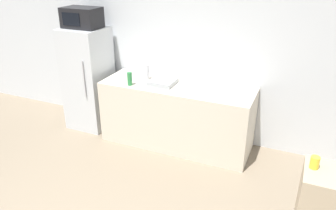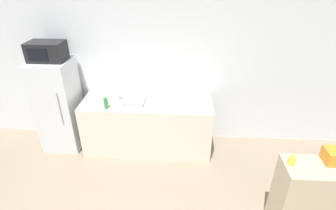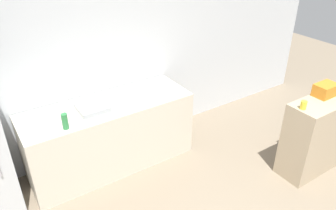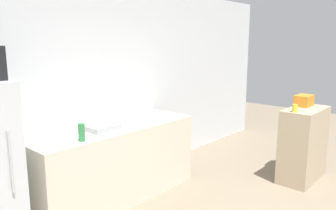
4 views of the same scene
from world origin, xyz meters
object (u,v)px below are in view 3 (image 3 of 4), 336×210
at_px(basket, 326,90).
at_px(jar, 303,105).
at_px(bottle_short, 65,121).
at_px(bottle_tall, 66,106).

xyz_separation_m(basket, jar, (-0.49, -0.06, -0.03)).
height_order(bottle_short, basket, basket).
height_order(bottle_tall, jar, bottle_tall).
distance_m(bottle_tall, bottle_short, 0.30).
xyz_separation_m(bottle_short, basket, (2.79, -1.15, 0.09)).
bearing_deg(bottle_short, basket, -22.47).
xyz_separation_m(bottle_short, jar, (2.30, -1.22, 0.06)).
height_order(bottle_short, jar, jar).
bearing_deg(bottle_short, jar, -27.87).
relative_size(bottle_tall, basket, 0.79).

